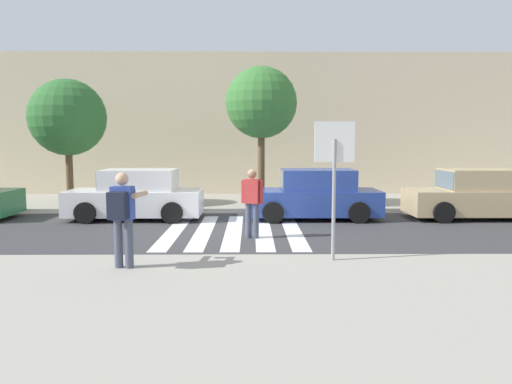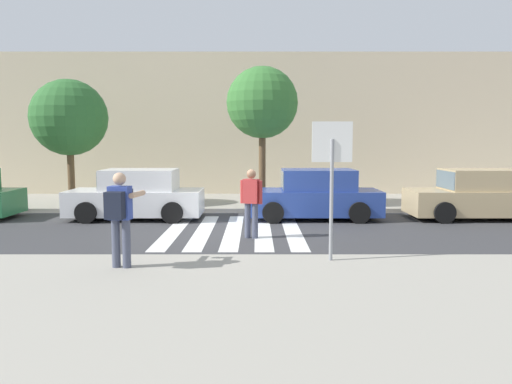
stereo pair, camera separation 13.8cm
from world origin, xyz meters
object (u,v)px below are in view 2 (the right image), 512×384
object	(u,v)px
parked_car_tan	(477,196)
street_tree_center	(263,103)
photographer_with_backpack	(120,211)
parked_car_white	(138,196)
pedestrian_crossing	(252,199)
street_tree_west	(70,118)
stop_sign	(332,160)
parked_car_blue	(315,196)

from	to	relation	value
parked_car_tan	street_tree_center	size ratio (longest dim) A/B	0.84
photographer_with_backpack	parked_car_tan	size ratio (longest dim) A/B	0.42
parked_car_white	photographer_with_backpack	bearing A→B (deg)	-79.17
photographer_with_backpack	pedestrian_crossing	bearing A→B (deg)	56.18
photographer_with_backpack	parked_car_tan	world-z (taller)	photographer_with_backpack
parked_car_white	street_tree_west	bearing A→B (deg)	143.57
stop_sign	photographer_with_backpack	world-z (taller)	stop_sign
photographer_with_backpack	street_tree_west	distance (m)	9.74
photographer_with_backpack	pedestrian_crossing	size ratio (longest dim) A/B	1.00
stop_sign	street_tree_west	bearing A→B (deg)	134.60
pedestrian_crossing	parked_car_blue	xyz separation A→B (m)	(1.93, 3.08, -0.25)
pedestrian_crossing	street_tree_west	distance (m)	8.49
parked_car_white	street_tree_west	distance (m)	4.27
photographer_with_backpack	street_tree_west	xyz separation A→B (m)	(-4.05, 8.62, 2.05)
parked_car_white	parked_car_tan	distance (m)	10.56
stop_sign	pedestrian_crossing	size ratio (longest dim) A/B	1.53
parked_car_white	pedestrian_crossing	bearing A→B (deg)	-40.75
parked_car_blue	parked_car_white	bearing A→B (deg)	180.00
parked_car_blue	parked_car_tan	distance (m)	5.05
photographer_with_backpack	parked_car_tan	distance (m)	11.39
street_tree_center	pedestrian_crossing	bearing A→B (deg)	-93.66
parked_car_white	parked_car_tan	size ratio (longest dim) A/B	1.00
parked_car_blue	parked_car_tan	bearing A→B (deg)	0.00
parked_car_blue	street_tree_west	xyz separation A→B (m)	(-8.30, 2.06, 2.49)
parked_car_white	parked_car_blue	bearing A→B (deg)	0.00
pedestrian_crossing	street_tree_west	size ratio (longest dim) A/B	0.39
parked_car_tan	street_tree_center	xyz separation A→B (m)	(-6.65, 2.13, 3.00)
stop_sign	pedestrian_crossing	world-z (taller)	stop_sign
stop_sign	parked_car_tan	xyz separation A→B (m)	(5.43, 5.97, -1.34)
pedestrian_crossing	parked_car_tan	distance (m)	7.64
photographer_with_backpack	parked_car_white	size ratio (longest dim) A/B	0.42
stop_sign	parked_car_white	bearing A→B (deg)	130.65
parked_car_tan	street_tree_center	distance (m)	7.60
stop_sign	parked_car_blue	size ratio (longest dim) A/B	0.65
pedestrian_crossing	street_tree_center	bearing A→B (deg)	86.34
photographer_with_backpack	parked_car_blue	size ratio (longest dim) A/B	0.42
pedestrian_crossing	photographer_with_backpack	bearing A→B (deg)	-123.82
pedestrian_crossing	street_tree_center	xyz separation A→B (m)	(0.33, 5.21, 2.75)
stop_sign	street_tree_center	world-z (taller)	street_tree_center
photographer_with_backpack	street_tree_center	bearing A→B (deg)	72.97
stop_sign	photographer_with_backpack	bearing A→B (deg)	-171.47
photographer_with_backpack	parked_car_white	distance (m)	6.69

